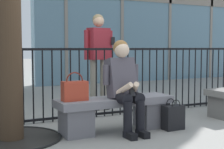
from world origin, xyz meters
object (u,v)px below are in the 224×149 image
at_px(stone_bench, 115,111).
at_px(handbag_on_bench, 75,90).
at_px(seated_person_with_phone, 124,83).
at_px(shopping_bag, 173,117).
at_px(bystander_at_railing, 99,54).

height_order(stone_bench, handbag_on_bench, handbag_on_bench).
distance_m(seated_person_with_phone, handbag_on_bench, 0.66).
bearing_deg(shopping_bag, bystander_at_railing, 97.47).
bearing_deg(stone_bench, seated_person_with_phone, -64.62).
bearing_deg(handbag_on_bench, stone_bench, 0.99).
xyz_separation_m(seated_person_with_phone, shopping_bag, (0.67, -0.17, -0.48)).
bearing_deg(shopping_bag, handbag_on_bench, 167.72).
distance_m(stone_bench, shopping_bag, 0.79).
bearing_deg(stone_bench, handbag_on_bench, -179.01).
relative_size(shopping_bag, bystander_at_railing, 0.24).
height_order(shopping_bag, bystander_at_railing, bystander_at_railing).
height_order(stone_bench, shopping_bag, stone_bench).
xyz_separation_m(handbag_on_bench, bystander_at_railing, (1.07, 1.58, 0.42)).
bearing_deg(bystander_at_railing, handbag_on_bench, -123.97).
relative_size(stone_bench, seated_person_with_phone, 1.32).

